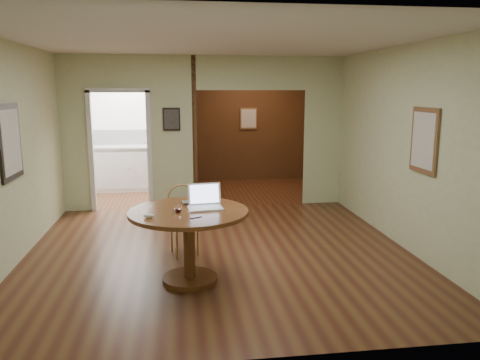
{
  "coord_description": "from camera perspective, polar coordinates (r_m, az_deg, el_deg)",
  "views": [
    {
      "loc": [
        -0.52,
        -5.84,
        2.11
      ],
      "look_at": [
        0.25,
        -0.2,
        1.01
      ],
      "focal_mm": 35.0,
      "sensor_mm": 36.0,
      "label": 1
    }
  ],
  "objects": [
    {
      "name": "floor",
      "position": [
        6.23,
        -2.53,
        -8.86
      ],
      "size": [
        5.0,
        5.0,
        0.0
      ],
      "primitive_type": "plane",
      "color": "#411E12",
      "rests_on": "ground"
    },
    {
      "name": "room_shell",
      "position": [
        8.97,
        -7.42,
        5.61
      ],
      "size": [
        5.2,
        7.5,
        5.0
      ],
      "color": "silver",
      "rests_on": "ground"
    },
    {
      "name": "dining_table",
      "position": [
        5.19,
        -6.25,
        -5.95
      ],
      "size": [
        1.31,
        1.31,
        0.82
      ],
      "rotation": [
        0.0,
        0.0,
        0.29
      ],
      "color": "brown",
      "rests_on": "ground"
    },
    {
      "name": "chair",
      "position": [
        6.13,
        -6.97,
        -4.32
      ],
      "size": [
        0.47,
        0.47,
        0.91
      ],
      "rotation": [
        0.0,
        0.0,
        0.25
      ],
      "color": "#AE853D",
      "rests_on": "ground"
    },
    {
      "name": "open_laptop",
      "position": [
        5.22,
        -4.29,
        -2.65
      ],
      "size": [
        0.39,
        0.35,
        0.26
      ],
      "rotation": [
        0.0,
        0.0,
        0.11
      ],
      "color": "white",
      "rests_on": "dining_table"
    },
    {
      "name": "closed_laptop",
      "position": [
        5.38,
        -5.13,
        -2.81
      ],
      "size": [
        0.37,
        0.25,
        0.03
      ],
      "primitive_type": "imported",
      "rotation": [
        0.0,
        0.0,
        0.09
      ],
      "color": "#B3B3B8",
      "rests_on": "dining_table"
    },
    {
      "name": "mouse",
      "position": [
        4.89,
        -11.04,
        -4.29
      ],
      "size": [
        0.11,
        0.07,
        0.05
      ],
      "primitive_type": "ellipsoid",
      "rotation": [
        0.0,
        0.0,
        -0.05
      ],
      "color": "white",
      "rests_on": "dining_table"
    },
    {
      "name": "wine_glass",
      "position": [
        5.05,
        -7.56,
        -3.42
      ],
      "size": [
        0.08,
        0.08,
        0.09
      ],
      "primitive_type": null,
      "color": "white",
      "rests_on": "dining_table"
    },
    {
      "name": "pen",
      "position": [
        4.82,
        -5.42,
        -4.58
      ],
      "size": [
        0.13,
        0.06,
        0.01
      ],
      "primitive_type": "cylinder",
      "rotation": [
        0.0,
        1.57,
        0.44
      ],
      "color": "#0D115E",
      "rests_on": "dining_table"
    },
    {
      "name": "kitchen_cabinet",
      "position": [
        10.2,
        -12.31,
        1.48
      ],
      "size": [
        2.06,
        0.6,
        0.94
      ],
      "color": "silver",
      "rests_on": "ground"
    },
    {
      "name": "grocery_bag",
      "position": [
        10.1,
        -10.42,
        5.08
      ],
      "size": [
        0.41,
        0.37,
        0.33
      ],
      "primitive_type": "ellipsoid",
      "rotation": [
        0.0,
        0.0,
        0.33
      ],
      "color": "beige",
      "rests_on": "kitchen_cabinet"
    }
  ]
}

